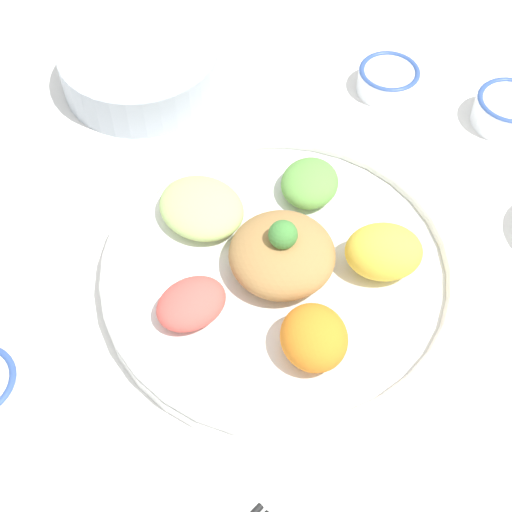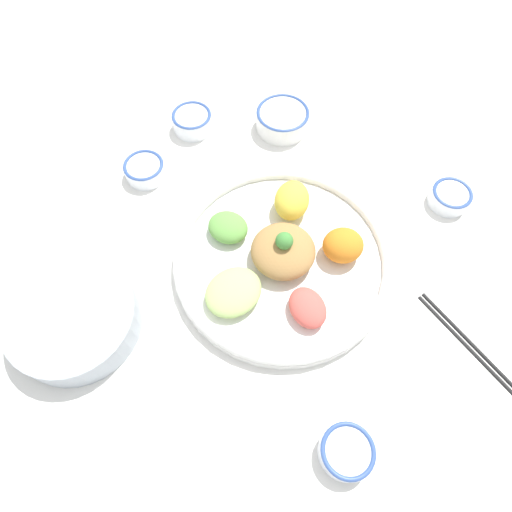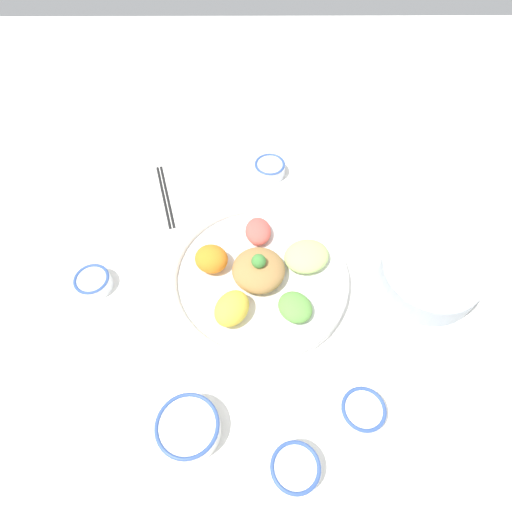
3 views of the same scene
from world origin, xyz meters
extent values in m
plane|color=white|center=(0.00, 0.00, 0.00)|extent=(2.40, 2.40, 0.00)
cylinder|color=white|center=(0.00, -0.01, 0.01)|extent=(0.41, 0.41, 0.02)
torus|color=white|center=(0.00, -0.01, 0.03)|extent=(0.41, 0.41, 0.02)
ellipsoid|color=orange|center=(0.11, -0.04, 0.05)|extent=(0.09, 0.09, 0.06)
ellipsoid|color=yellow|center=(0.06, 0.08, 0.05)|extent=(0.10, 0.11, 0.06)
ellipsoid|color=#6BAD4C|center=(-0.08, 0.08, 0.04)|extent=(0.10, 0.10, 0.04)
ellipsoid|color=#B7DB7A|center=(-0.11, -0.06, 0.04)|extent=(0.13, 0.12, 0.04)
ellipsoid|color=#E55B51|center=(0.00, -0.13, 0.04)|extent=(0.07, 0.08, 0.04)
ellipsoid|color=#AD7F47|center=(0.00, -0.01, 0.05)|extent=(0.12, 0.12, 0.05)
sphere|color=#478E3D|center=(0.00, -0.01, 0.08)|extent=(0.03, 0.03, 0.03)
cylinder|color=white|center=(-0.06, 0.39, 0.02)|extent=(0.09, 0.09, 0.04)
torus|color=#38569E|center=(-0.06, 0.39, 0.04)|extent=(0.09, 0.09, 0.01)
cylinder|color=#DBB251|center=(-0.06, 0.39, 0.04)|extent=(0.07, 0.07, 0.00)
cylinder|color=white|center=(-0.20, 0.29, 0.02)|extent=(0.09, 0.09, 0.03)
torus|color=#38569E|center=(-0.20, 0.29, 0.03)|extent=(0.09, 0.09, 0.01)
cylinder|color=maroon|center=(-0.20, 0.29, 0.03)|extent=(0.07, 0.07, 0.00)
cylinder|color=#A8B2BC|center=(-0.39, -0.01, 0.03)|extent=(0.22, 0.22, 0.06)
ellipsoid|color=#E0705B|center=(-0.39, -0.01, 0.05)|extent=(0.19, 0.19, 0.02)
camera|label=1|loc=(0.38, -0.27, 0.69)|focal=50.00mm
camera|label=2|loc=(-0.18, -0.35, 0.73)|focal=30.00mm
camera|label=3|loc=(0.01, 0.49, 0.86)|focal=30.00mm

